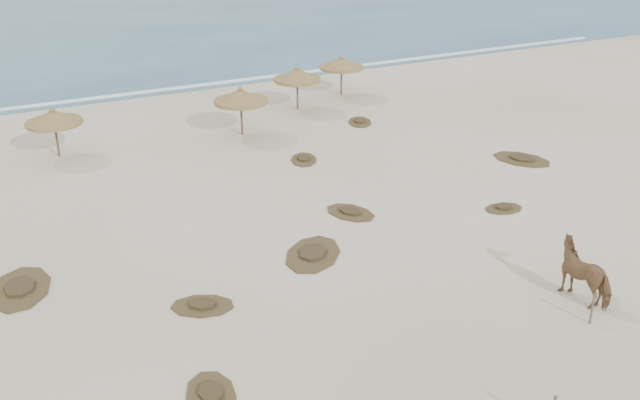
# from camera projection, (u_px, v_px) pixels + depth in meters

# --- Properties ---
(ground) EXTENTS (160.00, 160.00, 0.00)m
(ground) POSITION_uv_depth(u_px,v_px,m) (364.00, 303.00, 21.70)
(ground) COLOR beige
(ground) RESTS_ON ground
(foam_line) EXTENTS (70.00, 0.60, 0.01)m
(foam_line) POSITION_uv_depth(u_px,v_px,m) (151.00, 91.00, 42.90)
(foam_line) COLOR white
(foam_line) RESTS_ON ground
(palapa_2) EXTENTS (3.29, 3.29, 2.39)m
(palapa_2) POSITION_uv_depth(u_px,v_px,m) (53.00, 118.00, 32.26)
(palapa_2) COLOR brown
(palapa_2) RESTS_ON ground
(palapa_3) EXTENTS (3.16, 3.16, 2.52)m
(palapa_3) POSITION_uv_depth(u_px,v_px,m) (241.00, 97.00, 34.99)
(palapa_3) COLOR brown
(palapa_3) RESTS_ON ground
(palapa_4) EXTENTS (3.45, 3.45, 2.46)m
(palapa_4) POSITION_uv_depth(u_px,v_px,m) (297.00, 75.00, 38.90)
(palapa_4) COLOR brown
(palapa_4) RESTS_ON ground
(palapa_5) EXTENTS (3.35, 3.35, 2.44)m
(palapa_5) POSITION_uv_depth(u_px,v_px,m) (342.00, 63.00, 41.44)
(palapa_5) COLOR brown
(palapa_5) RESTS_ON ground
(horse) EXTENTS (1.28, 2.22, 1.77)m
(horse) POSITION_uv_depth(u_px,v_px,m) (586.00, 272.00, 21.61)
(horse) COLOR olive
(horse) RESTS_ON ground
(fence_post_far) EXTENTS (0.09, 0.09, 0.98)m
(fence_post_far) POSITION_uv_depth(u_px,v_px,m) (592.00, 309.00, 20.50)
(fence_post_far) COLOR brown
(fence_post_far) RESTS_ON ground
(scrub_1) EXTENTS (2.46, 3.19, 0.16)m
(scrub_1) POSITION_uv_depth(u_px,v_px,m) (20.00, 288.00, 22.36)
(scrub_1) COLOR brown
(scrub_1) RESTS_ON ground
(scrub_2) EXTENTS (2.28, 1.95, 0.16)m
(scrub_2) POSITION_uv_depth(u_px,v_px,m) (203.00, 305.00, 21.47)
(scrub_2) COLOR brown
(scrub_2) RESTS_ON ground
(scrub_3) EXTENTS (2.12, 2.45, 0.16)m
(scrub_3) POSITION_uv_depth(u_px,v_px,m) (350.00, 212.00, 27.42)
(scrub_3) COLOR brown
(scrub_3) RESTS_ON ground
(scrub_4) EXTENTS (1.66, 1.18, 0.16)m
(scrub_4) POSITION_uv_depth(u_px,v_px,m) (504.00, 208.00, 27.75)
(scrub_4) COLOR brown
(scrub_4) RESTS_ON ground
(scrub_5) EXTENTS (2.80, 3.15, 0.16)m
(scrub_5) POSITION_uv_depth(u_px,v_px,m) (522.00, 159.00, 32.56)
(scrub_5) COLOR brown
(scrub_5) RESTS_ON ground
(scrub_7) EXTENTS (1.82, 2.13, 0.16)m
(scrub_7) POSITION_uv_depth(u_px,v_px,m) (304.00, 159.00, 32.53)
(scrub_7) COLOR brown
(scrub_7) RESTS_ON ground
(scrub_9) EXTENTS (3.20, 3.27, 0.16)m
(scrub_9) POSITION_uv_depth(u_px,v_px,m) (313.00, 254.00, 24.40)
(scrub_9) COLOR brown
(scrub_9) RESTS_ON ground
(scrub_10) EXTENTS (1.91, 2.21, 0.16)m
(scrub_10) POSITION_uv_depth(u_px,v_px,m) (360.00, 122.00, 37.48)
(scrub_10) COLOR brown
(scrub_10) RESTS_ON ground
(scrub_11) EXTENTS (1.52, 2.08, 0.16)m
(scrub_11) POSITION_uv_depth(u_px,v_px,m) (211.00, 394.00, 17.81)
(scrub_11) COLOR brown
(scrub_11) RESTS_ON ground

